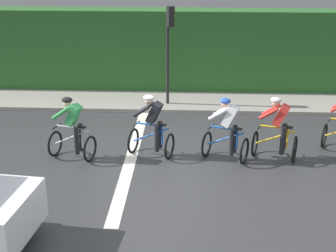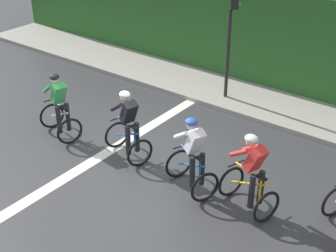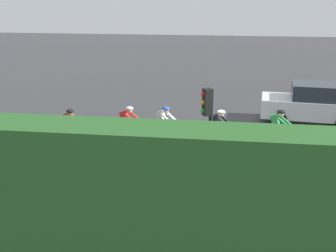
{
  "view_description": "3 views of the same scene",
  "coord_description": "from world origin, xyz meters",
  "px_view_note": "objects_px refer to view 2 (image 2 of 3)",
  "views": [
    {
      "loc": [
        11.79,
        0.91,
        5.4
      ],
      "look_at": [
        0.48,
        0.35,
        1.04
      ],
      "focal_mm": 52.72,
      "sensor_mm": 36.0,
      "label": 1
    },
    {
      "loc": [
        7.18,
        6.53,
        6.18
      ],
      "look_at": [
        -0.68,
        0.56,
        0.75
      ],
      "focal_mm": 51.93,
      "sensor_mm": 36.0,
      "label": 2
    },
    {
      "loc": [
        -13.2,
        -0.06,
        5.49
      ],
      "look_at": [
        0.52,
        1.74,
        0.81
      ],
      "focal_mm": 42.83,
      "sensor_mm": 36.0,
      "label": 3
    }
  ],
  "objects_px": {
    "traffic_light_near_crossing": "(232,26)",
    "cyclist_trailing": "(59,108)",
    "cyclist_fourth": "(128,127)",
    "cyclist_mid": "(193,158)",
    "cyclist_second": "(251,176)"
  },
  "relations": [
    {
      "from": "cyclist_fourth",
      "to": "cyclist_trailing",
      "type": "xyz_separation_m",
      "value": [
        0.28,
        -2.02,
        0.0
      ]
    },
    {
      "from": "cyclist_fourth",
      "to": "traffic_light_near_crossing",
      "type": "height_order",
      "value": "traffic_light_near_crossing"
    },
    {
      "from": "traffic_light_near_crossing",
      "to": "cyclist_fourth",
      "type": "bearing_deg",
      "value": -3.44
    },
    {
      "from": "traffic_light_near_crossing",
      "to": "cyclist_second",
      "type": "bearing_deg",
      "value": 35.9
    },
    {
      "from": "cyclist_fourth",
      "to": "traffic_light_near_crossing",
      "type": "relative_size",
      "value": 0.5
    },
    {
      "from": "cyclist_fourth",
      "to": "traffic_light_near_crossing",
      "type": "xyz_separation_m",
      "value": [
        -4.05,
        0.24,
        1.43
      ]
    },
    {
      "from": "cyclist_fourth",
      "to": "cyclist_trailing",
      "type": "relative_size",
      "value": 1.0
    },
    {
      "from": "cyclist_mid",
      "to": "cyclist_trailing",
      "type": "height_order",
      "value": "same"
    },
    {
      "from": "cyclist_mid",
      "to": "cyclist_fourth",
      "type": "height_order",
      "value": "same"
    },
    {
      "from": "cyclist_second",
      "to": "cyclist_fourth",
      "type": "bearing_deg",
      "value": -90.48
    },
    {
      "from": "traffic_light_near_crossing",
      "to": "cyclist_trailing",
      "type": "bearing_deg",
      "value": -27.61
    },
    {
      "from": "cyclist_second",
      "to": "traffic_light_near_crossing",
      "type": "height_order",
      "value": "traffic_light_near_crossing"
    },
    {
      "from": "cyclist_mid",
      "to": "cyclist_fourth",
      "type": "bearing_deg",
      "value": -95.13
    },
    {
      "from": "cyclist_trailing",
      "to": "traffic_light_near_crossing",
      "type": "xyz_separation_m",
      "value": [
        -4.33,
        2.26,
        1.43
      ]
    },
    {
      "from": "cyclist_mid",
      "to": "cyclist_trailing",
      "type": "xyz_separation_m",
      "value": [
        0.11,
        -3.94,
        0.0
      ]
    }
  ]
}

